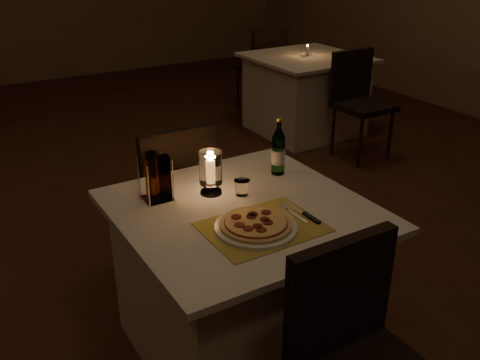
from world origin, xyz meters
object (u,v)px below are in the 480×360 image
hurricane_candle (211,169)px  neighbor_table_right (305,94)px  pizza (256,223)px  main_table (242,281)px  plate (256,227)px  tumbler (242,187)px  chair_near (357,347)px  chair_far (173,186)px  water_bottle (278,152)px

hurricane_candle → neighbor_table_right: bearing=44.2°
pizza → neighbor_table_right: pizza is taller
hurricane_candle → main_table: bearing=-77.2°
pizza → plate: bearing=-22.1°
pizza → tumbler: tumbler is taller
chair_near → chair_far: (0.00, 1.43, 0.00)m
main_table → chair_far: bearing=90.0°
chair_far → pizza: size_ratio=3.21×
plate → chair_near: bearing=-84.7°
pizza → tumbler: 0.31m
plate → hurricane_candle: size_ratio=1.65×
chair_far → neighbor_table_right: bearing=36.7°
pizza → hurricane_candle: (0.01, 0.37, 0.09)m
main_table → tumbler: 0.42m
pizza → water_bottle: bearing=46.3°
chair_far → water_bottle: bearing=-56.5°
tumbler → neighbor_table_right: size_ratio=0.07×
chair_near → hurricane_candle: size_ratio=4.64×
chair_near → water_bottle: size_ratio=3.33×
chair_near → hurricane_candle: bearing=92.8°
tumbler → hurricane_candle: 0.16m
plate → neighbor_table_right: bearing=48.8°
chair_near → water_bottle: 1.03m
chair_far → hurricane_candle: hurricane_candle is taller
chair_far → plate: (-0.05, -0.89, 0.20)m
chair_near → water_bottle: bearing=70.5°
pizza → neighbor_table_right: (2.16, 2.47, -0.39)m
pizza → tumbler: (0.11, 0.29, 0.01)m
chair_near → hurricane_candle: hurricane_candle is taller
chair_near → tumbler: 0.86m
main_table → tumbler: (0.06, 0.11, 0.40)m
main_table → hurricane_candle: hurricane_candle is taller
plate → tumbler: bearing=68.5°
tumbler → chair_far: bearing=96.0°
water_bottle → main_table: bearing=-146.6°
chair_near → pizza: bearing=95.4°
main_table → chair_near: chair_near is taller
chair_near → plate: size_ratio=2.81×
chair_near → pizza: (-0.05, 0.53, 0.22)m
chair_far → tumbler: chair_far is taller
plate → neighbor_table_right: plate is taller
water_bottle → pizza: bearing=-133.7°
plate → pizza: 0.02m
chair_near → tumbler: size_ratio=13.07×
tumbler → plate: bearing=-111.5°
tumbler → hurricane_candle: size_ratio=0.35×
water_bottle → plate: bearing=-133.7°
chair_near → neighbor_table_right: chair_near is taller
water_bottle → neighbor_table_right: size_ratio=0.27×
main_table → pizza: size_ratio=3.57×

